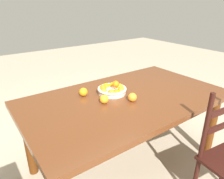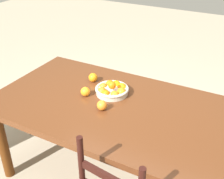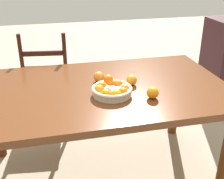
% 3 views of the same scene
% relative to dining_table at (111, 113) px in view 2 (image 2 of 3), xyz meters
% --- Properties ---
extents(ground_plane, '(12.00, 12.00, 0.00)m').
position_rel_dining_table_xyz_m(ground_plane, '(0.00, 0.00, -0.69)').
color(ground_plane, tan).
extents(dining_table, '(1.88, 1.09, 0.78)m').
position_rel_dining_table_xyz_m(dining_table, '(0.00, 0.00, 0.00)').
color(dining_table, '#5A2F17').
rests_on(dining_table, ground).
extents(fruit_bowl, '(0.28, 0.28, 0.13)m').
position_rel_dining_table_xyz_m(fruit_bowl, '(0.06, -0.14, 0.13)').
color(fruit_bowl, beige).
rests_on(fruit_bowl, dining_table).
extents(orange_loose_0, '(0.08, 0.08, 0.08)m').
position_rel_dining_table_xyz_m(orange_loose_0, '(0.24, -0.01, 0.13)').
color(orange_loose_0, orange).
rests_on(orange_loose_0, dining_table).
extents(orange_loose_1, '(0.08, 0.08, 0.08)m').
position_rel_dining_table_xyz_m(orange_loose_1, '(0.02, 0.11, 0.13)').
color(orange_loose_1, orange).
rests_on(orange_loose_1, dining_table).
extents(orange_loose_2, '(0.08, 0.08, 0.08)m').
position_rel_dining_table_xyz_m(orange_loose_2, '(0.31, -0.25, 0.13)').
color(orange_loose_2, orange).
rests_on(orange_loose_2, dining_table).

